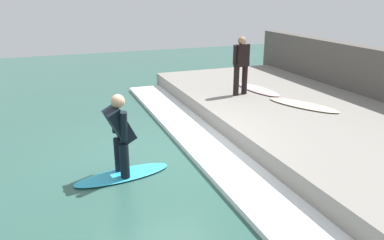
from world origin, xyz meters
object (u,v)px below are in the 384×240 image
surfboard_waiting_near (258,89)px  surfboard_spare (303,105)px  surfer_riding (120,131)px  surfboard_riding (123,175)px  surfer_waiting_near (241,63)px

surfboard_waiting_near → surfboard_spare: same height
surfer_riding → surfboard_waiting_near: surfer_riding is taller
surfboard_waiting_near → surfboard_spare: 1.75m
surfer_riding → surfboard_waiting_near: (4.47, 2.94, -0.37)m
surfboard_waiting_near → surfboard_spare: (0.25, -1.74, 0.00)m
surfboard_waiting_near → surfboard_riding: bearing=-146.7°
surfer_waiting_near → surfboard_spare: (0.94, -1.52, -0.85)m
surfer_waiting_near → surfboard_waiting_near: (0.70, 0.21, -0.85)m
surfer_waiting_near → surfboard_waiting_near: size_ratio=0.88×
surfer_riding → surfboard_spare: (4.72, 1.20, -0.37)m
surfboard_riding → surfer_riding: 0.84m
surfer_waiting_near → surfboard_spare: bearing=-58.3°
surfboard_waiting_near → surfboard_spare: size_ratio=0.94×
surfer_waiting_near → surfer_riding: bearing=-144.2°
surfer_waiting_near → surfboard_spare: surfer_waiting_near is taller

